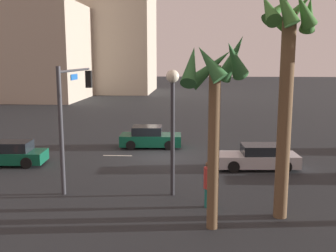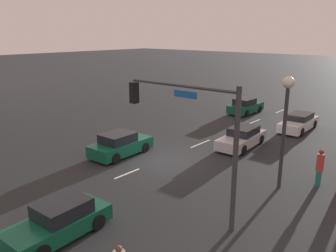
{
  "view_description": "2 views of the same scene",
  "coord_description": "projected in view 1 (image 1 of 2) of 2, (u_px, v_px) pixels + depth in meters",
  "views": [
    {
      "loc": [
        -1.86,
        24.0,
        6.04
      ],
      "look_at": [
        -0.4,
        -0.75,
        1.8
      ],
      "focal_mm": 42.42,
      "sensor_mm": 36.0,
      "label": 1
    },
    {
      "loc": [
        14.4,
        13.04,
        7.49
      ],
      "look_at": [
        -0.75,
        -0.03,
        2.0
      ],
      "focal_mm": 36.38,
      "sensor_mm": 36.0,
      "label": 2
    }
  ],
  "objects": [
    {
      "name": "car_3",
      "position": [
        150.0,
        138.0,
        27.19
      ],
      "size": [
        4.2,
        2.05,
        1.46
      ],
      "color": "#0F5138",
      "rests_on": "ground_plane"
    },
    {
      "name": "traffic_signal",
      "position": [
        73.0,
        102.0,
        19.16
      ],
      "size": [
        0.32,
        5.64,
        5.71
      ],
      "color": "#38383D",
      "rests_on": "ground_plane"
    },
    {
      "name": "building_1",
      "position": [
        26.0,
        52.0,
        58.27
      ],
      "size": [
        16.66,
        13.95,
        13.88
      ],
      "primitive_type": "cube",
      "rotation": [
        0.0,
        0.0,
        -0.01
      ],
      "color": "#B2A38E",
      "rests_on": "ground_plane"
    },
    {
      "name": "pedestrian_1",
      "position": [
        208.0,
        183.0,
        16.13
      ],
      "size": [
        0.47,
        0.47,
        1.93
      ],
      "color": "#1E7266",
      "rests_on": "ground_plane"
    },
    {
      "name": "streetlamp",
      "position": [
        173.0,
        107.0,
        17.09
      ],
      "size": [
        0.56,
        0.56,
        5.56
      ],
      "color": "#2D2D33",
      "rests_on": "ground_plane"
    },
    {
      "name": "palm_tree_0",
      "position": [
        215.0,
        87.0,
        13.61
      ],
      "size": [
        2.51,
        2.41,
        6.93
      ],
      "color": "brown",
      "rests_on": "ground_plane"
    },
    {
      "name": "palm_tree_2",
      "position": [
        287.0,
        58.0,
        14.28
      ],
      "size": [
        2.36,
        2.47,
        8.6
      ],
      "color": "brown",
      "rests_on": "ground_plane"
    },
    {
      "name": "building_3",
      "position": [
        110.0,
        18.0,
        70.85
      ],
      "size": [
        15.13,
        16.04,
        26.45
      ],
      "primitive_type": "cube",
      "rotation": [
        0.0,
        0.0,
        -0.01
      ],
      "color": "#B2A38E",
      "rests_on": "ground_plane"
    },
    {
      "name": "lane_stripe_2",
      "position": [
        228.0,
        157.0,
        24.5
      ],
      "size": [
        2.27,
        0.14,
        0.01
      ],
      "primitive_type": "cube",
      "color": "silver",
      "rests_on": "ground_plane"
    },
    {
      "name": "car_4",
      "position": [
        258.0,
        158.0,
        21.91
      ],
      "size": [
        4.57,
        2.02,
        1.34
      ],
      "color": "#B7B7BC",
      "rests_on": "ground_plane"
    },
    {
      "name": "lane_stripe_3",
      "position": [
        118.0,
        156.0,
        24.9
      ],
      "size": [
        1.83,
        0.14,
        0.01
      ],
      "primitive_type": "cube",
      "color": "silver",
      "rests_on": "ground_plane"
    },
    {
      "name": "car_1",
      "position": [
        11.0,
        154.0,
        22.69
      ],
      "size": [
        4.08,
        1.98,
        1.37
      ],
      "color": "#0F5138",
      "rests_on": "ground_plane"
    },
    {
      "name": "ground_plane",
      "position": [
        161.0,
        156.0,
        24.74
      ],
      "size": [
        220.0,
        220.0,
        0.0
      ],
      "primitive_type": "plane",
      "color": "#232628"
    }
  ]
}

